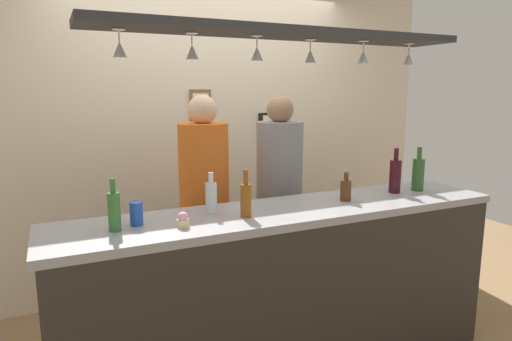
{
  "coord_description": "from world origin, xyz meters",
  "views": [
    {
      "loc": [
        -1.22,
        -2.53,
        1.7
      ],
      "look_at": [
        0.0,
        0.1,
        1.17
      ],
      "focal_mm": 31.15,
      "sensor_mm": 36.0,
      "label": 1
    }
  ],
  "objects_px": {
    "bottle_wine_dark_red": "(395,175)",
    "picture_frame_crest": "(200,105)",
    "bottle_beer_brown_stubby": "(346,189)",
    "person_left_orange_shirt": "(204,193)",
    "drink_can": "(136,214)",
    "bottle_champagne_green": "(418,173)",
    "bottle_soda_clear": "(211,197)",
    "bottle_beer_green_import": "(114,210)",
    "person_right_grey_shirt": "(279,186)",
    "cupcake": "(183,220)",
    "picture_frame_lower_pair": "(274,123)",
    "bottle_beer_amber_tall": "(246,199)"
  },
  "relations": [
    {
      "from": "person_left_orange_shirt",
      "to": "picture_frame_crest",
      "type": "distance_m",
      "value": 0.97
    },
    {
      "from": "person_left_orange_shirt",
      "to": "cupcake",
      "type": "xyz_separation_m",
      "value": [
        -0.36,
        -0.75,
        0.05
      ]
    },
    {
      "from": "bottle_beer_green_import",
      "to": "bottle_soda_clear",
      "type": "height_order",
      "value": "bottle_beer_green_import"
    },
    {
      "from": "bottle_wine_dark_red",
      "to": "picture_frame_crest",
      "type": "relative_size",
      "value": 1.15
    },
    {
      "from": "bottle_beer_amber_tall",
      "to": "bottle_soda_clear",
      "type": "relative_size",
      "value": 1.13
    },
    {
      "from": "person_left_orange_shirt",
      "to": "bottle_beer_amber_tall",
      "type": "height_order",
      "value": "person_left_orange_shirt"
    },
    {
      "from": "bottle_beer_green_import",
      "to": "bottle_soda_clear",
      "type": "xyz_separation_m",
      "value": [
        0.53,
        0.11,
        -0.01
      ]
    },
    {
      "from": "person_left_orange_shirt",
      "to": "picture_frame_crest",
      "type": "height_order",
      "value": "picture_frame_crest"
    },
    {
      "from": "cupcake",
      "to": "person_left_orange_shirt",
      "type": "bearing_deg",
      "value": 64.35
    },
    {
      "from": "person_right_grey_shirt",
      "to": "bottle_beer_green_import",
      "type": "height_order",
      "value": "person_right_grey_shirt"
    },
    {
      "from": "bottle_wine_dark_red",
      "to": "bottle_soda_clear",
      "type": "distance_m",
      "value": 1.28
    },
    {
      "from": "bottle_beer_amber_tall",
      "to": "picture_frame_crest",
      "type": "xyz_separation_m",
      "value": [
        0.23,
        1.46,
        0.45
      ]
    },
    {
      "from": "bottle_beer_brown_stubby",
      "to": "drink_can",
      "type": "relative_size",
      "value": 1.48
    },
    {
      "from": "cupcake",
      "to": "bottle_beer_brown_stubby",
      "type": "bearing_deg",
      "value": 5.32
    },
    {
      "from": "bottle_champagne_green",
      "to": "bottle_wine_dark_red",
      "type": "xyz_separation_m",
      "value": [
        -0.19,
        0.01,
        -0.0
      ]
    },
    {
      "from": "drink_can",
      "to": "cupcake",
      "type": "height_order",
      "value": "drink_can"
    },
    {
      "from": "bottle_beer_amber_tall",
      "to": "bottle_wine_dark_red",
      "type": "relative_size",
      "value": 0.87
    },
    {
      "from": "bottle_beer_amber_tall",
      "to": "picture_frame_crest",
      "type": "distance_m",
      "value": 1.55
    },
    {
      "from": "bottle_beer_brown_stubby",
      "to": "picture_frame_lower_pair",
      "type": "bearing_deg",
      "value": 81.23
    },
    {
      "from": "person_right_grey_shirt",
      "to": "cupcake",
      "type": "relative_size",
      "value": 21.3
    },
    {
      "from": "bottle_beer_brown_stubby",
      "to": "picture_frame_lower_pair",
      "type": "xyz_separation_m",
      "value": [
        0.22,
        1.4,
        0.31
      ]
    },
    {
      "from": "person_right_grey_shirt",
      "to": "bottle_champagne_green",
      "type": "bearing_deg",
      "value": -40.08
    },
    {
      "from": "cupcake",
      "to": "picture_frame_crest",
      "type": "xyz_separation_m",
      "value": [
        0.59,
        1.5,
        0.51
      ]
    },
    {
      "from": "cupcake",
      "to": "picture_frame_lower_pair",
      "type": "relative_size",
      "value": 0.26
    },
    {
      "from": "bottle_beer_green_import",
      "to": "picture_frame_crest",
      "type": "xyz_separation_m",
      "value": [
        0.9,
        1.42,
        0.45
      ]
    },
    {
      "from": "person_left_orange_shirt",
      "to": "bottle_beer_green_import",
      "type": "distance_m",
      "value": 0.96
    },
    {
      "from": "bottle_beer_amber_tall",
      "to": "picture_frame_lower_pair",
      "type": "relative_size",
      "value": 0.87
    },
    {
      "from": "bottle_beer_green_import",
      "to": "picture_frame_lower_pair",
      "type": "bearing_deg",
      "value": 41.65
    },
    {
      "from": "picture_frame_crest",
      "to": "picture_frame_lower_pair",
      "type": "distance_m",
      "value": 0.71
    },
    {
      "from": "bottle_beer_brown_stubby",
      "to": "picture_frame_lower_pair",
      "type": "relative_size",
      "value": 0.6
    },
    {
      "from": "person_left_orange_shirt",
      "to": "drink_can",
      "type": "distance_m",
      "value": 0.84
    },
    {
      "from": "person_left_orange_shirt",
      "to": "picture_frame_crest",
      "type": "xyz_separation_m",
      "value": [
        0.23,
        0.75,
        0.57
      ]
    },
    {
      "from": "bottle_champagne_green",
      "to": "bottle_beer_amber_tall",
      "type": "bearing_deg",
      "value": -175.93
    },
    {
      "from": "bottle_beer_amber_tall",
      "to": "cupcake",
      "type": "xyz_separation_m",
      "value": [
        -0.36,
        -0.03,
        -0.06
      ]
    },
    {
      "from": "person_right_grey_shirt",
      "to": "picture_frame_crest",
      "type": "relative_size",
      "value": 6.39
    },
    {
      "from": "bottle_wine_dark_red",
      "to": "bottle_champagne_green",
      "type": "bearing_deg",
      "value": -4.36
    },
    {
      "from": "bottle_beer_brown_stubby",
      "to": "bottle_wine_dark_red",
      "type": "xyz_separation_m",
      "value": [
        0.43,
        0.04,
        0.05
      ]
    },
    {
      "from": "bottle_wine_dark_red",
      "to": "picture_frame_crest",
      "type": "height_order",
      "value": "picture_frame_crest"
    },
    {
      "from": "person_left_orange_shirt",
      "to": "picture_frame_lower_pair",
      "type": "xyz_separation_m",
      "value": [
        0.92,
        0.75,
        0.4
      ]
    },
    {
      "from": "bottle_wine_dark_red",
      "to": "picture_frame_lower_pair",
      "type": "distance_m",
      "value": 1.4
    },
    {
      "from": "bottle_beer_green_import",
      "to": "bottle_soda_clear",
      "type": "relative_size",
      "value": 1.13
    },
    {
      "from": "person_right_grey_shirt",
      "to": "person_left_orange_shirt",
      "type": "bearing_deg",
      "value": -180.0
    },
    {
      "from": "bottle_beer_green_import",
      "to": "bottle_champagne_green",
      "type": "bearing_deg",
      "value": 1.4
    },
    {
      "from": "person_left_orange_shirt",
      "to": "bottle_beer_amber_tall",
      "type": "distance_m",
      "value": 0.72
    },
    {
      "from": "person_right_grey_shirt",
      "to": "bottle_soda_clear",
      "type": "bearing_deg",
      "value": -142.24
    },
    {
      "from": "picture_frame_lower_pair",
      "to": "person_left_orange_shirt",
      "type": "bearing_deg",
      "value": -140.79
    },
    {
      "from": "person_right_grey_shirt",
      "to": "picture_frame_lower_pair",
      "type": "bearing_deg",
      "value": 65.88
    },
    {
      "from": "bottle_wine_dark_red",
      "to": "bottle_soda_clear",
      "type": "bearing_deg",
      "value": 178.08
    },
    {
      "from": "bottle_beer_amber_tall",
      "to": "person_right_grey_shirt",
      "type": "bearing_deg",
      "value": 50.77
    },
    {
      "from": "person_right_grey_shirt",
      "to": "drink_can",
      "type": "xyz_separation_m",
      "value": [
        -1.15,
        -0.62,
        0.09
      ]
    }
  ]
}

